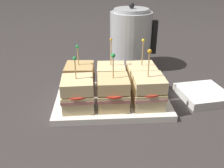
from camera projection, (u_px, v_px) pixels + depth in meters
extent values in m
plane|color=#383333|center=(112.00, 103.00, 0.70)|extent=(6.00, 6.00, 0.00)
cube|color=white|center=(112.00, 101.00, 0.70)|extent=(0.33, 0.21, 0.01)
cube|color=white|center=(112.00, 99.00, 0.70)|extent=(0.33, 0.21, 0.01)
cube|color=beige|center=(79.00, 102.00, 0.64)|extent=(0.08, 0.08, 0.03)
cube|color=tan|center=(78.00, 96.00, 0.63)|extent=(0.09, 0.09, 0.01)
cube|color=beige|center=(78.00, 93.00, 0.63)|extent=(0.09, 0.09, 0.01)
cylinder|color=red|center=(77.00, 93.00, 0.61)|extent=(0.06, 0.06, 0.00)
cube|color=beige|center=(77.00, 85.00, 0.62)|extent=(0.08, 0.08, 0.03)
cylinder|color=tan|center=(75.00, 70.00, 0.60)|extent=(0.00, 0.01, 0.07)
sphere|color=green|center=(75.00, 58.00, 0.59)|extent=(0.01, 0.01, 0.01)
cube|color=#DBB77A|center=(114.00, 101.00, 0.65)|extent=(0.08, 0.08, 0.03)
cube|color=#B26B60|center=(114.00, 94.00, 0.64)|extent=(0.09, 0.09, 0.01)
cube|color=beige|center=(114.00, 92.00, 0.63)|extent=(0.08, 0.08, 0.01)
cylinder|color=red|center=(114.00, 92.00, 0.62)|extent=(0.07, 0.07, 0.00)
cube|color=#E8C281|center=(114.00, 83.00, 0.62)|extent=(0.08, 0.08, 0.03)
cylinder|color=tan|center=(114.00, 68.00, 0.60)|extent=(0.00, 0.01, 0.07)
sphere|color=green|center=(114.00, 55.00, 0.59)|extent=(0.01, 0.01, 0.01)
cube|color=beige|center=(147.00, 100.00, 0.65)|extent=(0.08, 0.08, 0.03)
cube|color=tan|center=(148.00, 93.00, 0.64)|extent=(0.09, 0.09, 0.01)
cube|color=beige|center=(148.00, 91.00, 0.64)|extent=(0.09, 0.09, 0.01)
cylinder|color=red|center=(149.00, 91.00, 0.62)|extent=(0.06, 0.06, 0.00)
cube|color=beige|center=(149.00, 83.00, 0.63)|extent=(0.08, 0.08, 0.03)
cylinder|color=tan|center=(149.00, 66.00, 0.61)|extent=(0.00, 0.01, 0.08)
sphere|color=orange|center=(150.00, 51.00, 0.59)|extent=(0.01, 0.01, 0.01)
cube|color=tan|center=(81.00, 86.00, 0.73)|extent=(0.09, 0.09, 0.03)
cube|color=#B26B60|center=(80.00, 80.00, 0.72)|extent=(0.09, 0.09, 0.01)
cube|color=beige|center=(80.00, 77.00, 0.71)|extent=(0.09, 0.09, 0.01)
cylinder|color=red|center=(80.00, 78.00, 0.70)|extent=(0.05, 0.05, 0.00)
cube|color=tan|center=(80.00, 70.00, 0.70)|extent=(0.09, 0.09, 0.03)
cylinder|color=tan|center=(78.00, 57.00, 0.69)|extent=(0.00, 0.00, 0.07)
sphere|color=green|center=(77.00, 47.00, 0.67)|extent=(0.01, 0.01, 0.01)
cube|color=beige|center=(110.00, 85.00, 0.73)|extent=(0.08, 0.08, 0.03)
cube|color=tan|center=(110.00, 79.00, 0.72)|extent=(0.09, 0.09, 0.01)
cube|color=beige|center=(110.00, 77.00, 0.72)|extent=(0.09, 0.09, 0.01)
cube|color=beige|center=(110.00, 71.00, 0.71)|extent=(0.08, 0.08, 0.03)
cylinder|color=tan|center=(110.00, 54.00, 0.69)|extent=(0.00, 0.01, 0.09)
sphere|color=orange|center=(110.00, 40.00, 0.67)|extent=(0.01, 0.01, 0.01)
cube|color=beige|center=(140.00, 85.00, 0.73)|extent=(0.08, 0.08, 0.03)
cube|color=tan|center=(141.00, 79.00, 0.73)|extent=(0.09, 0.09, 0.01)
cube|color=beige|center=(141.00, 76.00, 0.72)|extent=(0.09, 0.09, 0.01)
cube|color=beige|center=(141.00, 70.00, 0.71)|extent=(0.08, 0.08, 0.03)
cylinder|color=tan|center=(142.00, 55.00, 0.69)|extent=(0.00, 0.01, 0.09)
sphere|color=yellow|center=(143.00, 40.00, 0.67)|extent=(0.01, 0.01, 0.01)
cylinder|color=#B7BABF|center=(130.00, 40.00, 0.92)|extent=(0.16, 0.16, 0.21)
cylinder|color=#B7BABF|center=(131.00, 10.00, 0.87)|extent=(0.13, 0.13, 0.01)
sphere|color=black|center=(132.00, 6.00, 0.86)|extent=(0.02, 0.02, 0.02)
cube|color=black|center=(154.00, 37.00, 0.92)|extent=(0.02, 0.02, 0.13)
cube|color=white|center=(203.00, 94.00, 0.73)|extent=(0.15, 0.15, 0.02)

